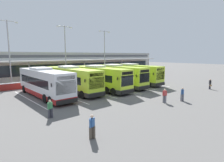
{
  "coord_description": "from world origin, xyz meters",
  "views": [
    {
      "loc": [
        -17.31,
        -16.4,
        5.4
      ],
      "look_at": [
        0.23,
        3.0,
        1.6
      ],
      "focal_mm": 28.77,
      "sensor_mm": 36.0,
      "label": 1
    }
  ],
  "objects_px": {
    "lamp_post_centre": "(65,50)",
    "coach_bus_centre": "(99,78)",
    "coach_bus_left_centre": "(72,80)",
    "pedestrian_child": "(50,108)",
    "pedestrian_in_dark_coat": "(182,94)",
    "pedestrian_near_bin": "(165,95)",
    "coach_bus_right_centre": "(117,76)",
    "lamp_post_west": "(9,50)",
    "lamp_post_east": "(105,51)",
    "coach_bus_leftmost": "(44,83)",
    "pedestrian_approaching_bus": "(92,126)",
    "pedestrian_with_handbag": "(210,84)",
    "coach_bus_rightmost": "(133,74)"
  },
  "relations": [
    {
      "from": "lamp_post_centre",
      "to": "lamp_post_east",
      "type": "height_order",
      "value": "same"
    },
    {
      "from": "pedestrian_in_dark_coat",
      "to": "coach_bus_left_centre",
      "type": "bearing_deg",
      "value": 117.34
    },
    {
      "from": "pedestrian_child",
      "to": "pedestrian_in_dark_coat",
      "type": "bearing_deg",
      "value": -19.14
    },
    {
      "from": "pedestrian_with_handbag",
      "to": "lamp_post_centre",
      "type": "xyz_separation_m",
      "value": [
        -13.28,
        22.29,
        5.43
      ]
    },
    {
      "from": "lamp_post_centre",
      "to": "coach_bus_centre",
      "type": "bearing_deg",
      "value": -89.93
    },
    {
      "from": "coach_bus_rightmost",
      "to": "coach_bus_centre",
      "type": "bearing_deg",
      "value": -176.37
    },
    {
      "from": "coach_bus_rightmost",
      "to": "lamp_post_east",
      "type": "distance_m",
      "value": 11.51
    },
    {
      "from": "pedestrian_near_bin",
      "to": "pedestrian_child",
      "type": "bearing_deg",
      "value": 161.65
    },
    {
      "from": "coach_bus_left_centre",
      "to": "lamp_post_centre",
      "type": "bearing_deg",
      "value": 66.68
    },
    {
      "from": "lamp_post_east",
      "to": "pedestrian_child",
      "type": "bearing_deg",
      "value": -139.37
    },
    {
      "from": "pedestrian_child",
      "to": "pedestrian_approaching_bus",
      "type": "distance_m",
      "value": 5.6
    },
    {
      "from": "pedestrian_child",
      "to": "coach_bus_centre",
      "type": "bearing_deg",
      "value": 33.41
    },
    {
      "from": "pedestrian_near_bin",
      "to": "lamp_post_west",
      "type": "relative_size",
      "value": 0.15
    },
    {
      "from": "pedestrian_near_bin",
      "to": "lamp_post_west",
      "type": "bearing_deg",
      "value": 114.31
    },
    {
      "from": "lamp_post_centre",
      "to": "pedestrian_in_dark_coat",
      "type": "bearing_deg",
      "value": -82.9
    },
    {
      "from": "pedestrian_approaching_bus",
      "to": "lamp_post_east",
      "type": "distance_m",
      "value": 32.29
    },
    {
      "from": "pedestrian_in_dark_coat",
      "to": "pedestrian_child",
      "type": "height_order",
      "value": "same"
    },
    {
      "from": "pedestrian_child",
      "to": "lamp_post_centre",
      "type": "height_order",
      "value": "lamp_post_centre"
    },
    {
      "from": "pedestrian_child",
      "to": "coach_bus_right_centre",
      "type": "bearing_deg",
      "value": 26.83
    },
    {
      "from": "coach_bus_left_centre",
      "to": "coach_bus_rightmost",
      "type": "xyz_separation_m",
      "value": [
        12.66,
        -0.7,
        0.0
      ]
    },
    {
      "from": "coach_bus_left_centre",
      "to": "lamp_post_east",
      "type": "relative_size",
      "value": 1.11
    },
    {
      "from": "coach_bus_centre",
      "to": "pedestrian_approaching_bus",
      "type": "bearing_deg",
      "value": -129.73
    },
    {
      "from": "pedestrian_near_bin",
      "to": "pedestrian_approaching_bus",
      "type": "bearing_deg",
      "value": -171.49
    },
    {
      "from": "pedestrian_near_bin",
      "to": "lamp_post_west",
      "type": "distance_m",
      "value": 25.58
    },
    {
      "from": "coach_bus_leftmost",
      "to": "pedestrian_in_dark_coat",
      "type": "bearing_deg",
      "value": -49.64
    },
    {
      "from": "pedestrian_child",
      "to": "pedestrian_approaching_bus",
      "type": "bearing_deg",
      "value": -85.98
    },
    {
      "from": "pedestrian_near_bin",
      "to": "coach_bus_rightmost",
      "type": "bearing_deg",
      "value": 55.92
    },
    {
      "from": "lamp_post_west",
      "to": "lamp_post_centre",
      "type": "bearing_deg",
      "value": -4.9
    },
    {
      "from": "pedestrian_with_handbag",
      "to": "lamp_post_west",
      "type": "height_order",
      "value": "lamp_post_west"
    },
    {
      "from": "coach_bus_right_centre",
      "to": "coach_bus_rightmost",
      "type": "xyz_separation_m",
      "value": [
        4.43,
        0.17,
        0.0
      ]
    },
    {
      "from": "coach_bus_centre",
      "to": "coach_bus_rightmost",
      "type": "relative_size",
      "value": 1.0
    },
    {
      "from": "coach_bus_left_centre",
      "to": "pedestrian_child",
      "type": "xyz_separation_m",
      "value": [
        -7.03,
        -8.58,
        -0.91
      ]
    },
    {
      "from": "pedestrian_in_dark_coat",
      "to": "lamp_post_centre",
      "type": "distance_m",
      "value": 23.72
    },
    {
      "from": "lamp_post_west",
      "to": "pedestrian_child",
      "type": "bearing_deg",
      "value": -94.31
    },
    {
      "from": "pedestrian_in_dark_coat",
      "to": "pedestrian_child",
      "type": "distance_m",
      "value": 14.79
    },
    {
      "from": "lamp_post_west",
      "to": "lamp_post_centre",
      "type": "distance_m",
      "value": 9.73
    },
    {
      "from": "coach_bus_rightmost",
      "to": "lamp_post_west",
      "type": "xyz_separation_m",
      "value": [
        -18.26,
        11.01,
        4.5
      ]
    },
    {
      "from": "pedestrian_approaching_bus",
      "to": "lamp_post_east",
      "type": "relative_size",
      "value": 0.15
    },
    {
      "from": "pedestrian_with_handbag",
      "to": "pedestrian_near_bin",
      "type": "relative_size",
      "value": 1.0
    },
    {
      "from": "coach_bus_centre",
      "to": "lamp_post_centre",
      "type": "bearing_deg",
      "value": 90.07
    },
    {
      "from": "pedestrian_near_bin",
      "to": "lamp_post_east",
      "type": "relative_size",
      "value": 0.15
    },
    {
      "from": "coach_bus_right_centre",
      "to": "lamp_post_west",
      "type": "distance_m",
      "value": 18.35
    },
    {
      "from": "coach_bus_right_centre",
      "to": "pedestrian_near_bin",
      "type": "relative_size",
      "value": 7.51
    },
    {
      "from": "coach_bus_rightmost",
      "to": "pedestrian_near_bin",
      "type": "relative_size",
      "value": 7.51
    },
    {
      "from": "coach_bus_left_centre",
      "to": "pedestrian_near_bin",
      "type": "xyz_separation_m",
      "value": [
        4.69,
        -12.47,
        -0.91
      ]
    },
    {
      "from": "pedestrian_with_handbag",
      "to": "coach_bus_right_centre",
      "type": "bearing_deg",
      "value": 127.45
    },
    {
      "from": "pedestrian_child",
      "to": "lamp_post_west",
      "type": "xyz_separation_m",
      "value": [
        1.43,
        18.9,
        5.42
      ]
    },
    {
      "from": "coach_bus_right_centre",
      "to": "lamp_post_centre",
      "type": "relative_size",
      "value": 1.11
    },
    {
      "from": "pedestrian_in_dark_coat",
      "to": "pedestrian_near_bin",
      "type": "height_order",
      "value": "same"
    },
    {
      "from": "coach_bus_leftmost",
      "to": "pedestrian_approaching_bus",
      "type": "height_order",
      "value": "coach_bus_leftmost"
    }
  ]
}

